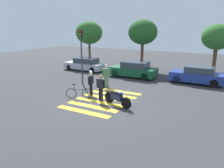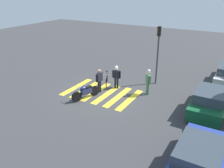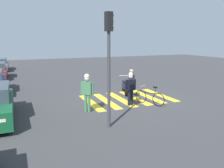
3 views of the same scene
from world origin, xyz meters
TOP-DOWN VIEW (x-y plane):
  - ground_plane at (0.00, 0.00)m, footprint 60.00×60.00m
  - police_motorcycle at (1.27, -0.45)m, footprint 2.11×0.95m
  - leaning_bicycle at (-1.57, -0.51)m, footprint 1.60×0.84m
  - officer_on_foot at (-0.06, -0.20)m, footprint 0.68×0.28m
  - officer_by_motorcycle at (-1.29, 0.50)m, footprint 0.27×0.66m
  - pedestrian_bystander at (-1.46, 2.92)m, footprint 0.53×0.50m
  - crosswalk_stripes at (0.00, 0.00)m, footprint 3.51×4.95m
  - car_green_compact at (-0.93, 7.10)m, footprint 4.40×1.87m
  - car_blue_hatchback at (4.70, 7.57)m, footprint 4.28×1.92m
  - traffic_light_pole at (-3.65, 2.70)m, footprint 0.28×0.35m

SIDE VIEW (x-z plane):
  - ground_plane at x=0.00m, z-range 0.00..0.00m
  - crosswalk_stripes at x=0.00m, z-range 0.00..0.01m
  - leaning_bicycle at x=-1.57m, z-range -0.12..0.89m
  - police_motorcycle at x=1.27m, z-range -0.06..1.01m
  - car_blue_hatchback at x=4.70m, z-range -0.03..1.41m
  - car_green_compact at x=-0.93m, z-range -0.03..1.45m
  - officer_on_foot at x=-0.06m, z-range 0.13..1.86m
  - officer_by_motorcycle at x=-1.29m, z-range 0.13..1.89m
  - pedestrian_bystander at x=-1.46m, z-range 0.16..2.01m
  - traffic_light_pole at x=-3.65m, z-range 0.74..5.16m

